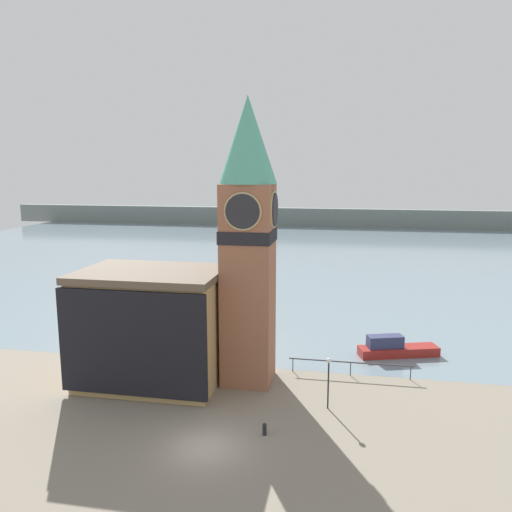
{
  "coord_description": "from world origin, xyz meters",
  "views": [
    {
      "loc": [
        7.55,
        -24.91,
        15.47
      ],
      "look_at": [
        1.63,
        7.02,
        9.82
      ],
      "focal_mm": 35.0,
      "sensor_mm": 36.0,
      "label": 1
    }
  ],
  "objects": [
    {
      "name": "ground_plane",
      "position": [
        0.0,
        0.0,
        0.0
      ],
      "size": [
        160.0,
        160.0,
        0.0
      ],
      "primitive_type": "plane",
      "color": "gray"
    },
    {
      "name": "water",
      "position": [
        0.0,
        71.84,
        -0.0
      ],
      "size": [
        160.0,
        120.0,
        0.0
      ],
      "color": "gray",
      "rests_on": "ground_plane"
    },
    {
      "name": "far_shoreline",
      "position": [
        0.0,
        111.84,
        2.5
      ],
      "size": [
        180.0,
        3.0,
        5.0
      ],
      "color": "slate",
      "rests_on": "water"
    },
    {
      "name": "pier_railing",
      "position": [
        8.09,
        11.59,
        0.94
      ],
      "size": [
        9.39,
        0.08,
        1.09
      ],
      "color": "#333338",
      "rests_on": "ground_plane"
    },
    {
      "name": "clock_tower",
      "position": [
        0.64,
        9.35,
        10.87
      ],
      "size": [
        4.05,
        4.05,
        20.45
      ],
      "color": "#935B42",
      "rests_on": "ground_plane"
    },
    {
      "name": "pier_building",
      "position": [
        -6.29,
        7.97,
        4.19
      ],
      "size": [
        10.33,
        7.39,
        8.35
      ],
      "color": "tan",
      "rests_on": "ground_plane"
    },
    {
      "name": "boat_near",
      "position": [
        11.73,
        16.44,
        0.64
      ],
      "size": [
        6.85,
        3.49,
        1.79
      ],
      "rotation": [
        0.0,
        0.0,
        0.3
      ],
      "color": "maroon",
      "rests_on": "water"
    },
    {
      "name": "mooring_bollard_near",
      "position": [
        3.09,
        1.91,
        0.41
      ],
      "size": [
        0.26,
        0.26,
        0.75
      ],
      "color": "black",
      "rests_on": "ground_plane"
    },
    {
      "name": "lamp_post",
      "position": [
        6.62,
        5.95,
        2.46
      ],
      "size": [
        0.32,
        0.32,
        3.47
      ],
      "color": "black",
      "rests_on": "ground_plane"
    }
  ]
}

